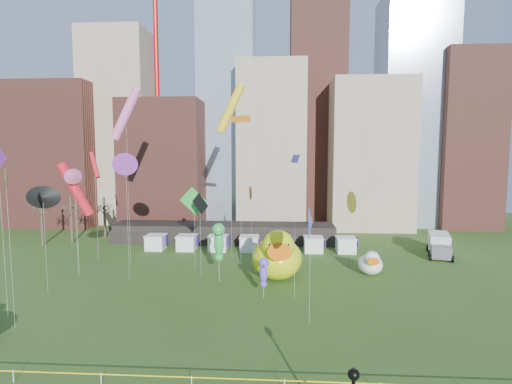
# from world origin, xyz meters

# --- Properties ---
(skyline) EXTENTS (101.00, 23.00, 68.00)m
(skyline) POSITION_xyz_m (2.25, 61.06, 21.44)
(skyline) COLOR brown
(skyline) RESTS_ON ground
(crane_left) EXTENTS (23.00, 1.00, 76.00)m
(crane_left) POSITION_xyz_m (-21.11, 64.00, 46.90)
(crane_left) COLOR red
(crane_left) RESTS_ON ground
(crane_right) EXTENTS (23.00, 1.00, 76.00)m
(crane_right) POSITION_xyz_m (30.89, 64.00, 46.90)
(crane_right) COLOR red
(crane_right) RESTS_ON ground
(pavilion) EXTENTS (38.00, 6.00, 3.20)m
(pavilion) POSITION_xyz_m (-4.00, 42.00, 1.60)
(pavilion) COLOR black
(pavilion) RESTS_ON ground
(vendor_tents) EXTENTS (33.24, 2.80, 2.40)m
(vendor_tents) POSITION_xyz_m (1.02, 36.00, 1.11)
(vendor_tents) COLOR white
(vendor_tents) RESTS_ON ground
(bare_trees) EXTENTS (8.44, 6.44, 8.50)m
(bare_trees) POSITION_xyz_m (-30.17, 40.54, 4.01)
(bare_trees) COLOR #382B21
(bare_trees) RESTS_ON ground
(caution_tape) EXTENTS (50.00, 0.06, 0.90)m
(caution_tape) POSITION_xyz_m (0.00, 0.00, 0.68)
(caution_tape) COLOR white
(caution_tape) RESTS_ON ground
(big_duck) EXTENTS (6.54, 8.53, 6.43)m
(big_duck) POSITION_xyz_m (5.42, 22.33, 2.95)
(big_duck) COLOR #D7E90B
(big_duck) RESTS_ON ground
(small_duck) EXTENTS (3.28, 4.29, 3.24)m
(small_duck) POSITION_xyz_m (17.19, 24.90, 1.49)
(small_duck) COLOR white
(small_duck) RESTS_ON ground
(seahorse_green) EXTENTS (1.62, 2.00, 7.09)m
(seahorse_green) POSITION_xyz_m (-1.50, 21.12, 5.17)
(seahorse_green) COLOR silver
(seahorse_green) RESTS_ON ground
(seahorse_purple) EXTENTS (1.36, 1.55, 4.35)m
(seahorse_purple) POSITION_xyz_m (4.01, 16.30, 2.99)
(seahorse_purple) COLOR silver
(seahorse_purple) RESTS_ON ground
(box_truck) EXTENTS (4.81, 7.99, 3.20)m
(box_truck) POSITION_xyz_m (29.76, 35.14, 1.64)
(box_truck) COLOR silver
(box_truck) RESTS_ON ground
(kite_0) EXTENTS (4.16, 3.13, 14.33)m
(kite_0) POSITION_xyz_m (-19.73, 23.01, 10.82)
(kite_0) COLOR silver
(kite_0) RESTS_ON ground
(kite_1) EXTENTS (0.77, 1.86, 13.41)m
(kite_1) POSITION_xyz_m (-19.22, 21.87, 12.45)
(kite_1) COLOR silver
(kite_1) RESTS_ON ground
(kite_2) EXTENTS (2.47, 0.65, 11.79)m
(kite_2) POSITION_xyz_m (-19.69, 16.26, 10.56)
(kite_2) COLOR silver
(kite_2) RESTS_ON ground
(kite_3) EXTENTS (0.96, 1.38, 13.95)m
(kite_3) POSITION_xyz_m (-17.42, 7.77, 12.62)
(kite_3) COLOR silver
(kite_3) RESTS_ON ground
(kite_4) EXTENTS (0.70, 2.90, 10.26)m
(kite_4) POSITION_xyz_m (15.37, 28.06, 8.82)
(kite_4) COLOR silver
(kite_4) RESTS_ON ground
(kite_5) EXTENTS (0.94, 2.69, 15.12)m
(kite_5) POSITION_xyz_m (7.25, 15.69, 14.61)
(kite_5) COLOR silver
(kite_5) RESTS_ON ground
(kite_6) EXTENTS (2.63, 0.98, 20.03)m
(kite_6) POSITION_xyz_m (0.69, 25.91, 19.44)
(kite_6) COLOR silver
(kite_6) RESTS_ON ground
(kite_8) EXTENTS (2.15, 1.84, 15.53)m
(kite_8) POSITION_xyz_m (-20.69, 30.22, 13.63)
(kite_8) COLOR silver
(kite_8) RESTS_ON ground
(kite_9) EXTENTS (4.49, 2.35, 24.33)m
(kite_9) POSITION_xyz_m (-15.27, 28.68, 20.65)
(kite_9) COLOR silver
(kite_9) RESTS_ON ground
(kite_10) EXTENTS (2.28, 1.34, 10.52)m
(kite_10) POSITION_xyz_m (-3.93, 22.43, 9.10)
(kite_10) COLOR silver
(kite_10) RESTS_ON ground
(kite_11) EXTENTS (3.30, 1.93, 10.98)m
(kite_11) POSITION_xyz_m (-5.39, 25.70, 9.03)
(kite_11) COLOR silver
(kite_11) RESTS_ON ground
(kite_12) EXTENTS (4.40, 1.92, 25.35)m
(kite_12) POSITION_xyz_m (-1.41, 32.61, 21.72)
(kite_12) COLOR silver
(kite_12) RESTS_ON ground
(kite_13) EXTENTS (0.60, 2.97, 10.67)m
(kite_13) POSITION_xyz_m (8.37, 10.21, 9.19)
(kite_13) COLOR silver
(kite_13) RESTS_ON ground
(kite_14) EXTENTS (0.69, 2.04, 10.47)m
(kite_14) POSITION_xyz_m (1.49, 33.58, 9.44)
(kite_14) COLOR silver
(kite_14) RESTS_ON ground
(kite_15) EXTENTS (2.57, 1.22, 15.31)m
(kite_15) POSITION_xyz_m (-12.55, 21.37, 13.98)
(kite_15) COLOR silver
(kite_15) RESTS_ON ground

